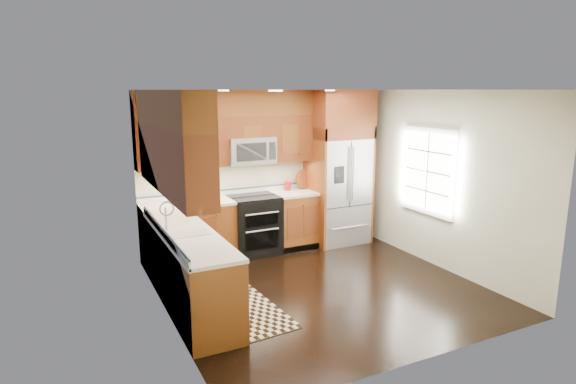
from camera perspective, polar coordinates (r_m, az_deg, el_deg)
name	(u,v)px	position (r m, az deg, el deg)	size (l,w,h in m)	color
ground	(319,287)	(6.61, 3.70, -11.17)	(4.00, 4.00, 0.00)	black
wall_back	(260,170)	(7.97, -3.36, 2.63)	(4.00, 0.02, 2.60)	silver
wall_left	(164,209)	(5.51, -14.47, -2.00)	(0.02, 4.00, 2.60)	silver
wall_right	(438,180)	(7.40, 17.39, 1.36)	(0.02, 4.00, 2.60)	silver
window	(428,171)	(7.51, 16.27, 2.36)	(0.04, 1.10, 1.30)	white
base_cabinets	(210,249)	(6.76, -9.29, -6.67)	(2.85, 3.00, 0.90)	brown
countertop	(216,213)	(6.78, -8.56, -2.46)	(2.86, 3.01, 0.04)	silver
upper_cabinets	(207,133)	(6.64, -9.56, 6.90)	(2.85, 3.00, 1.15)	brown
range	(254,225)	(7.76, -4.03, -3.93)	(0.76, 0.67, 0.95)	black
microwave	(250,150)	(7.64, -4.53, 4.93)	(0.76, 0.40, 0.42)	#B2B2B7
refrigerator	(339,167)	(8.24, 6.02, 2.92)	(0.98, 0.75, 2.60)	#B2B2B7
sink_faucet	(184,228)	(5.86, -12.24, -4.17)	(0.54, 0.44, 0.37)	#B2B2B7
rug	(241,311)	(5.95, -5.54, -13.90)	(0.85, 1.42, 0.01)	black
knife_block	(205,194)	(7.43, -9.81, -0.20)	(0.14, 0.16, 0.26)	tan
utensil_crock	(288,184)	(8.07, -0.02, 0.95)	(0.14, 0.14, 0.31)	#A91416
cutting_board	(304,188)	(8.22, 1.89, 0.46)	(0.34, 0.34, 0.02)	brown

